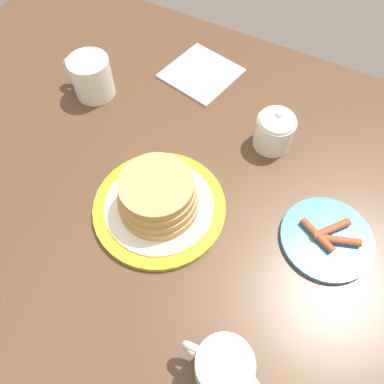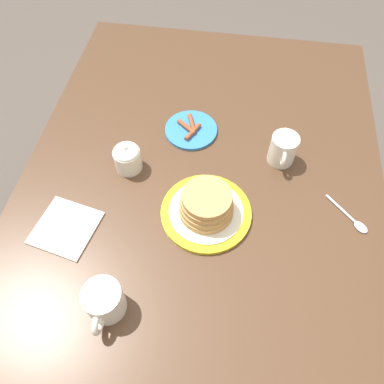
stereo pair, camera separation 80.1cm
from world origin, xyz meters
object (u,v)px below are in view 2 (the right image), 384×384
Objects in this scene: pancake_plate at (206,207)px; creamer_pitcher at (283,148)px; side_plate_bacon at (191,130)px; coffee_mug at (104,302)px; napkin at (66,228)px; spoon at (353,220)px; sugar_bowl at (127,157)px.

creamer_pitcher is at bearing 138.79° from pancake_plate.
coffee_mug is (0.58, -0.11, 0.04)m from side_plate_bacon.
creamer_pitcher is 0.67× the size of napkin.
pancake_plate is at bearing 146.15° from coffee_mug.
spoon is at bearing 95.52° from pancake_plate.
sugar_bowl is at bearing -172.92° from coffee_mug.
coffee_mug reaches higher than side_plate_bacon.
creamer_pitcher reaches higher than pancake_plate.
pancake_plate and coffee_mug have the same top height.
napkin is (0.39, -0.27, -0.00)m from side_plate_bacon.
side_plate_bacon is 1.76× the size of sugar_bowl.
side_plate_bacon is 0.23m from sugar_bowl.
coffee_mug is (0.29, -0.19, 0.01)m from pancake_plate.
coffee_mug is at bearing -37.23° from creamer_pitcher.
side_plate_bacon is at bearing -163.52° from pancake_plate.
spoon is at bearing 82.28° from sugar_bowl.
creamer_pitcher is (-0.51, 0.38, 0.00)m from coffee_mug.
pancake_plate is 0.39m from spoon.
pancake_plate is 0.27m from sugar_bowl.
napkin is at bearing -79.59° from spoon.
pancake_plate reaches higher than side_plate_bacon.
pancake_plate is at bearing -84.48° from spoon.
spoon is at bearing 61.98° from side_plate_bacon.
spoon is at bearing 119.10° from coffee_mug.
pancake_plate reaches higher than napkin.
spoon reaches higher than napkin.
sugar_bowl is at bearing -116.94° from pancake_plate.
sugar_bowl reaches higher than coffee_mug.
side_plate_bacon is 0.91× the size of napkin.
sugar_bowl is at bearing -77.48° from creamer_pitcher.
creamer_pitcher reaches higher than napkin.
sugar_bowl is 0.25m from napkin.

